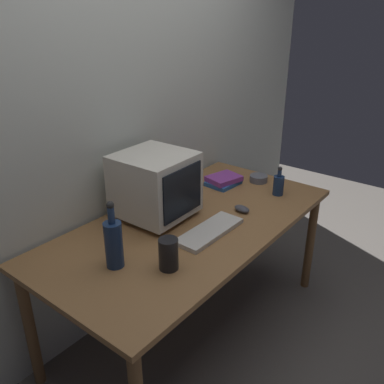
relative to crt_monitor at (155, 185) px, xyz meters
The scene contains 12 objects.
ground_plane 0.96m from the crt_monitor, 69.59° to the right, with size 6.00×6.00×0.00m, color #56514C.
back_wall 0.44m from the crt_monitor, 76.17° to the left, with size 4.00×0.08×2.50m, color beige.
desk 0.34m from the crt_monitor, 69.59° to the right, with size 1.78×0.88×0.74m.
crt_monitor is the anchor object (origin of this frame).
keyboard 0.40m from the crt_monitor, 84.83° to the right, with size 0.42×0.15×0.02m, color beige.
computer_mouse 0.52m from the crt_monitor, 45.20° to the right, with size 0.06×0.10×0.04m, color #3F3F47.
bottle_tall 0.52m from the crt_monitor, 158.69° to the right, with size 0.08×0.08×0.33m.
bottle_short 0.81m from the crt_monitor, 30.06° to the right, with size 0.07×0.07×0.19m.
book_stack 0.64m from the crt_monitor, ahead, with size 0.24×0.21×0.06m.
mug 0.39m from the crt_monitor, ahead, with size 0.12×0.08×0.09m.
cd_spindle 0.85m from the crt_monitor, 13.97° to the right, with size 0.12×0.12×0.04m, color #595B66.
metal_canister 0.53m from the crt_monitor, 131.00° to the right, with size 0.09×0.09×0.15m, color black.
Camera 1 is at (-1.57, -1.24, 1.82)m, focal length 38.31 mm.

